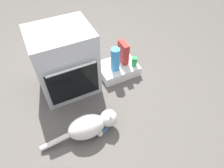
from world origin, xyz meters
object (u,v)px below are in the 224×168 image
object	(u,v)px
oven	(65,62)
water_bottle	(115,59)
food_bowl	(102,127)
soda_can	(134,62)
cereal_box	(123,52)
cat	(91,125)
pantry_cabinet	(118,69)

from	to	relation	value
oven	water_bottle	size ratio (longest dim) A/B	2.60
water_bottle	food_bowl	bearing A→B (deg)	-126.24
soda_can	cereal_box	distance (m)	0.18
oven	cat	size ratio (longest dim) A/B	1.00
food_bowl	water_bottle	world-z (taller)	water_bottle
oven	cat	world-z (taller)	oven
pantry_cabinet	food_bowl	world-z (taller)	pantry_cabinet
oven	soda_can	distance (m)	0.85
pantry_cabinet	water_bottle	distance (m)	0.23
cat	water_bottle	world-z (taller)	water_bottle
oven	food_bowl	distance (m)	0.80
food_bowl	soda_can	distance (m)	0.92
food_bowl	water_bottle	xyz separation A→B (m)	(0.46, 0.62, 0.25)
pantry_cabinet	cereal_box	bearing A→B (deg)	24.99
oven	pantry_cabinet	xyz separation A→B (m)	(0.63, -0.04, -0.32)
food_bowl	soda_can	world-z (taller)	soda_can
oven	pantry_cabinet	world-z (taller)	oven
food_bowl	cereal_box	xyz separation A→B (m)	(0.61, 0.71, 0.24)
cereal_box	pantry_cabinet	bearing A→B (deg)	-155.01
cat	oven	bearing A→B (deg)	92.71
pantry_cabinet	soda_can	size ratio (longest dim) A/B	4.00
pantry_cabinet	cat	size ratio (longest dim) A/B	0.62
cat	cereal_box	world-z (taller)	cereal_box
food_bowl	soda_can	xyz separation A→B (m)	(0.70, 0.57, 0.16)
cat	cereal_box	xyz separation A→B (m)	(0.72, 0.70, 0.14)
water_bottle	cereal_box	xyz separation A→B (m)	(0.15, 0.09, -0.01)
cat	soda_can	distance (m)	0.99
food_bowl	oven	bearing A→B (deg)	99.00
pantry_cabinet	food_bowl	xyz separation A→B (m)	(-0.52, -0.66, -0.03)
soda_can	pantry_cabinet	bearing A→B (deg)	153.92
food_bowl	cereal_box	world-z (taller)	cereal_box
food_bowl	water_bottle	bearing A→B (deg)	53.76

